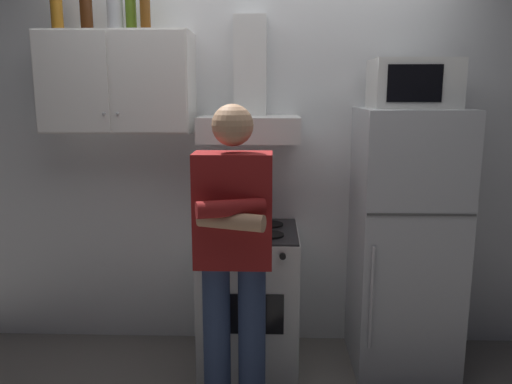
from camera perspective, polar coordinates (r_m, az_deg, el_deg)
The scene contains 13 objects.
ground_plane at distance 3.24m, azimuth 0.00°, elevation -20.37°, with size 7.00×7.00×0.00m, color slate.
back_wall_tiled at distance 3.38m, azimuth 0.33°, elevation 5.30°, with size 4.80×0.10×2.70m, color white.
upper_cabinet at distance 3.27m, azimuth -15.15°, elevation 11.75°, with size 0.90×0.37×0.60m.
stove_oven at distance 3.27m, azimuth -0.75°, elevation -11.57°, with size 0.60×0.62×0.87m.
range_hood at distance 3.14m, azimuth -0.70°, elevation 9.38°, with size 0.60×0.44×0.75m.
refrigerator at distance 3.24m, azimuth 16.32°, elevation -5.32°, with size 0.60×0.62×1.60m.
microwave at distance 3.14m, azimuth 17.18°, elevation 11.50°, with size 0.48×0.37×0.28m.
person_standing at distance 2.54m, azimuth -2.53°, elevation -7.08°, with size 0.38×0.33×1.64m.
bottle_beer_brown at distance 3.25m, azimuth -12.31°, elevation 19.30°, with size 0.06×0.06×0.25m.
bottle_canister_steel at distance 3.31m, azimuth -15.52°, elevation 18.75°, with size 0.09×0.09×0.22m.
bottle_liquor_amber at distance 3.42m, azimuth -21.47°, elevation 18.99°, with size 0.07×0.07×0.32m.
bottle_rum_dark at distance 3.35m, azimuth -18.52°, elevation 19.28°, with size 0.07×0.07×0.31m.
bottle_olive_oil at distance 3.31m, azimuth -13.83°, elevation 19.00°, with size 0.06×0.06×0.24m.
Camera 1 is at (0.09, -2.76, 1.70)m, focal length 35.73 mm.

